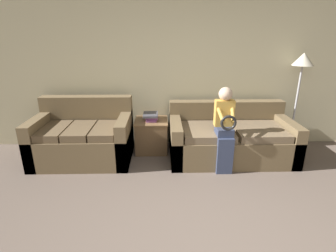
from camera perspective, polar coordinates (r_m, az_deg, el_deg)
wall_back at (r=4.45m, az=5.42°, el=11.82°), size 7.67×0.06×2.55m
couch_main at (r=4.24m, az=13.28°, el=-2.68°), size 1.88×0.99×0.82m
couch_side at (r=4.25m, az=-17.82°, el=-2.58°), size 1.44×0.93×0.92m
child_left_seated at (r=3.70m, az=12.25°, el=0.16°), size 0.27×0.38×1.18m
side_shelf at (r=4.37m, az=-3.60°, el=-1.92°), size 0.53×0.54×0.53m
book_stack at (r=4.26m, az=-3.68°, el=2.08°), size 0.24×0.31×0.11m
floor_lamp at (r=4.67m, az=27.11°, el=10.98°), size 0.32×0.32×1.59m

